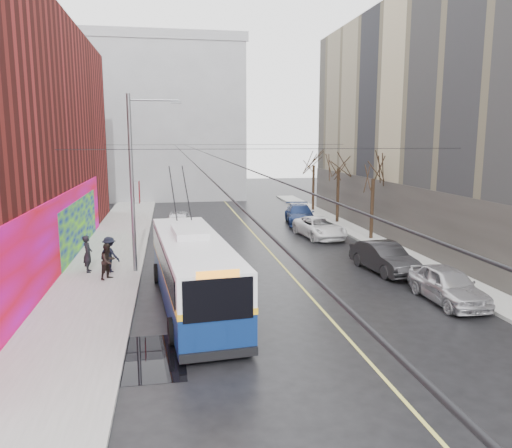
{
  "coord_description": "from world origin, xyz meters",
  "views": [
    {
      "loc": [
        -4.46,
        -15.52,
        6.84
      ],
      "look_at": [
        -0.17,
        9.09,
        2.56
      ],
      "focal_mm": 35.0,
      "sensor_mm": 36.0,
      "label": 1
    }
  ],
  "objects_px": {
    "tree_mid": "(339,159)",
    "pedestrian_b": "(108,261)",
    "streetlight_pole": "(135,179)",
    "trolleybus": "(193,270)",
    "pedestrian_a": "(88,254)",
    "pedestrian_c": "(109,254)",
    "tree_far": "(314,157)",
    "parked_car_c": "(320,227)",
    "tree_near": "(374,167)",
    "following_car": "(178,222)",
    "parked_car_d": "(300,214)",
    "parked_car_b": "(384,257)",
    "parked_car_a": "(448,285)"
  },
  "relations": [
    {
      "from": "tree_near",
      "to": "streetlight_pole",
      "type": "bearing_deg",
      "value": -158.38
    },
    {
      "from": "parked_car_c",
      "to": "pedestrian_b",
      "type": "distance_m",
      "value": 15.92
    },
    {
      "from": "streetlight_pole",
      "to": "parked_car_c",
      "type": "xyz_separation_m",
      "value": [
        11.94,
        7.47,
        -4.13
      ]
    },
    {
      "from": "pedestrian_b",
      "to": "streetlight_pole",
      "type": "bearing_deg",
      "value": -4.83
    },
    {
      "from": "tree_near",
      "to": "parked_car_d",
      "type": "distance_m",
      "value": 8.92
    },
    {
      "from": "tree_far",
      "to": "parked_car_b",
      "type": "relative_size",
      "value": 1.41
    },
    {
      "from": "tree_near",
      "to": "parked_car_c",
      "type": "xyz_separation_m",
      "value": [
        -3.2,
        1.47,
        -4.26
      ]
    },
    {
      "from": "tree_far",
      "to": "parked_car_a",
      "type": "distance_m",
      "value": 27.37
    },
    {
      "from": "tree_far",
      "to": "pedestrian_a",
      "type": "distance_m",
      "value": 26.85
    },
    {
      "from": "following_car",
      "to": "pedestrian_c",
      "type": "xyz_separation_m",
      "value": [
        -3.63,
        -10.8,
        0.25
      ]
    },
    {
      "from": "parked_car_c",
      "to": "following_car",
      "type": "xyz_separation_m",
      "value": [
        -9.72,
        3.31,
        0.09
      ]
    },
    {
      "from": "pedestrian_c",
      "to": "parked_car_d",
      "type": "bearing_deg",
      "value": -99.7
    },
    {
      "from": "trolleybus",
      "to": "pedestrian_b",
      "type": "distance_m",
      "value": 5.75
    },
    {
      "from": "tree_mid",
      "to": "pedestrian_b",
      "type": "bearing_deg",
      "value": -138.99
    },
    {
      "from": "pedestrian_a",
      "to": "parked_car_c",
      "type": "bearing_deg",
      "value": -68.76
    },
    {
      "from": "trolleybus",
      "to": "pedestrian_c",
      "type": "relative_size",
      "value": 6.44
    },
    {
      "from": "parked_car_c",
      "to": "parked_car_d",
      "type": "distance_m",
      "value": 5.77
    },
    {
      "from": "tree_far",
      "to": "pedestrian_b",
      "type": "height_order",
      "value": "tree_far"
    },
    {
      "from": "pedestrian_c",
      "to": "parked_car_c",
      "type": "bearing_deg",
      "value": -114.97
    },
    {
      "from": "pedestrian_a",
      "to": "pedestrian_c",
      "type": "xyz_separation_m",
      "value": [
        1.08,
        -0.16,
        -0.04
      ]
    },
    {
      "from": "streetlight_pole",
      "to": "tree_mid",
      "type": "xyz_separation_m",
      "value": [
        15.14,
        13.0,
        0.41
      ]
    },
    {
      "from": "streetlight_pole",
      "to": "trolleybus",
      "type": "distance_m",
      "value": 6.95
    },
    {
      "from": "parked_car_a",
      "to": "pedestrian_c",
      "type": "bearing_deg",
      "value": 154.59
    },
    {
      "from": "tree_near",
      "to": "pedestrian_c",
      "type": "xyz_separation_m",
      "value": [
        -16.55,
        -6.01,
        -3.92
      ]
    },
    {
      "from": "tree_far",
      "to": "pedestrian_c",
      "type": "distance_m",
      "value": 26.29
    },
    {
      "from": "pedestrian_b",
      "to": "pedestrian_c",
      "type": "distance_m",
      "value": 1.31
    },
    {
      "from": "tree_mid",
      "to": "parked_car_c",
      "type": "xyz_separation_m",
      "value": [
        -3.2,
        -5.53,
        -4.53
      ]
    },
    {
      "from": "tree_near",
      "to": "pedestrian_b",
      "type": "xyz_separation_m",
      "value": [
        -16.47,
        -7.32,
        -3.95
      ]
    },
    {
      "from": "tree_far",
      "to": "parked_car_c",
      "type": "height_order",
      "value": "tree_far"
    },
    {
      "from": "tree_far",
      "to": "parked_car_b",
      "type": "xyz_separation_m",
      "value": [
        -2.6,
        -21.87,
        -4.38
      ]
    },
    {
      "from": "tree_near",
      "to": "pedestrian_c",
      "type": "relative_size",
      "value": 3.52
    },
    {
      "from": "tree_near",
      "to": "tree_mid",
      "type": "xyz_separation_m",
      "value": [
        0.0,
        7.0,
        0.28
      ]
    },
    {
      "from": "streetlight_pole",
      "to": "pedestrian_a",
      "type": "relative_size",
      "value": 4.75
    },
    {
      "from": "tree_mid",
      "to": "following_car",
      "type": "height_order",
      "value": "tree_mid"
    },
    {
      "from": "pedestrian_a",
      "to": "tree_mid",
      "type": "bearing_deg",
      "value": -59.58
    },
    {
      "from": "pedestrian_c",
      "to": "streetlight_pole",
      "type": "bearing_deg",
      "value": -143.71
    },
    {
      "from": "streetlight_pole",
      "to": "tree_mid",
      "type": "height_order",
      "value": "streetlight_pole"
    },
    {
      "from": "tree_near",
      "to": "parked_car_b",
      "type": "bearing_deg",
      "value": -108.25
    },
    {
      "from": "parked_car_d",
      "to": "pedestrian_c",
      "type": "height_order",
      "value": "pedestrian_c"
    },
    {
      "from": "streetlight_pole",
      "to": "pedestrian_a",
      "type": "distance_m",
      "value": 4.5
    },
    {
      "from": "tree_near",
      "to": "trolleybus",
      "type": "distance_m",
      "value": 17.45
    },
    {
      "from": "streetlight_pole",
      "to": "parked_car_c",
      "type": "height_order",
      "value": "streetlight_pole"
    },
    {
      "from": "streetlight_pole",
      "to": "trolleybus",
      "type": "relative_size",
      "value": 0.77
    },
    {
      "from": "trolleybus",
      "to": "parked_car_b",
      "type": "relative_size",
      "value": 2.52
    },
    {
      "from": "tree_mid",
      "to": "parked_car_b",
      "type": "bearing_deg",
      "value": -99.9
    },
    {
      "from": "pedestrian_b",
      "to": "following_car",
      "type": "bearing_deg",
      "value": 24.04
    },
    {
      "from": "pedestrian_b",
      "to": "pedestrian_c",
      "type": "xyz_separation_m",
      "value": [
        -0.08,
        1.31,
        0.04
      ]
    },
    {
      "from": "trolleybus",
      "to": "pedestrian_a",
      "type": "distance_m",
      "value": 7.61
    },
    {
      "from": "streetlight_pole",
      "to": "tree_near",
      "type": "distance_m",
      "value": 16.28
    },
    {
      "from": "pedestrian_a",
      "to": "pedestrian_c",
      "type": "distance_m",
      "value": 1.09
    }
  ]
}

